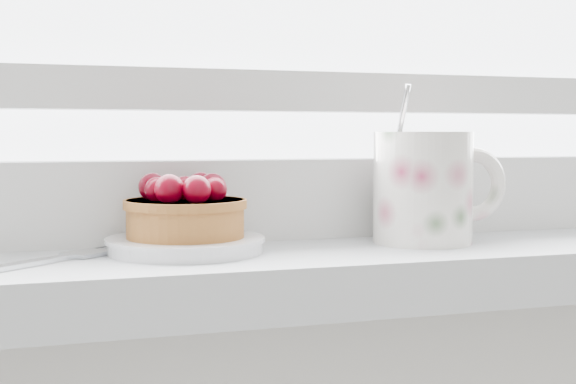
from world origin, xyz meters
name	(u,v)px	position (x,y,z in m)	size (l,w,h in m)	color
saucer	(186,245)	(-0.06, 1.90, 0.95)	(0.12, 0.12, 0.01)	silver
raspberry_tart	(185,210)	(-0.06, 1.90, 0.97)	(0.10, 0.10, 0.05)	brown
floral_mug	(426,185)	(0.15, 1.89, 0.99)	(0.12, 0.09, 0.14)	silver
fork	(29,263)	(-0.17, 1.87, 0.94)	(0.17, 0.15, 0.00)	silver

